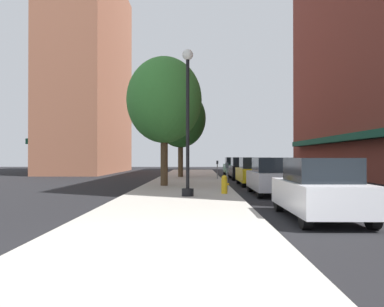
# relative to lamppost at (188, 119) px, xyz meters

# --- Properties ---
(ground_plane) EXTENTS (90.00, 90.00, 0.00)m
(ground_plane) POSITION_rel_lamppost_xyz_m (3.71, 8.72, -3.20)
(ground_plane) COLOR black
(sidewalk_slab) EXTENTS (4.80, 50.00, 0.12)m
(sidewalk_slab) POSITION_rel_lamppost_xyz_m (-0.29, 9.72, -3.14)
(sidewalk_slab) COLOR #A8A399
(sidewalk_slab) RESTS_ON ground
(building_far_background) EXTENTS (6.80, 18.00, 21.14)m
(building_far_background) POSITION_rel_lamppost_xyz_m (-11.30, 27.72, 7.34)
(building_far_background) COLOR #9E6047
(building_far_background) RESTS_ON ground
(lamppost) EXTENTS (0.48, 0.48, 5.90)m
(lamppost) POSITION_rel_lamppost_xyz_m (0.00, 0.00, 0.00)
(lamppost) COLOR black
(lamppost) RESTS_ON sidewalk_slab
(fire_hydrant) EXTENTS (0.33, 0.26, 0.79)m
(fire_hydrant) POSITION_rel_lamppost_xyz_m (1.54, 1.11, -2.68)
(fire_hydrant) COLOR gold
(fire_hydrant) RESTS_ON sidewalk_slab
(parking_meter_near) EXTENTS (0.14, 0.09, 1.31)m
(parking_meter_near) POSITION_rel_lamppost_xyz_m (1.76, 2.67, -2.25)
(parking_meter_near) COLOR slate
(parking_meter_near) RESTS_ON sidewalk_slab
(parking_meter_far) EXTENTS (0.14, 0.09, 1.31)m
(parking_meter_far) POSITION_rel_lamppost_xyz_m (1.76, 12.71, -2.25)
(parking_meter_far) COLOR slate
(parking_meter_far) RESTS_ON sidewalk_slab
(tree_near) EXTENTS (4.12, 4.12, 7.07)m
(tree_near) POSITION_rel_lamppost_xyz_m (-1.45, 6.00, 1.60)
(tree_near) COLOR #4C3823
(tree_near) RESTS_ON sidewalk_slab
(tree_mid) EXTENTS (3.98, 3.98, 6.89)m
(tree_mid) POSITION_rel_lamppost_xyz_m (-1.00, 15.90, 1.50)
(tree_mid) COLOR #4C3823
(tree_mid) RESTS_ON sidewalk_slab
(car_white) EXTENTS (1.80, 4.30, 1.66)m
(car_white) POSITION_rel_lamppost_xyz_m (3.71, -5.32, -2.39)
(car_white) COLOR black
(car_white) RESTS_ON ground
(car_silver) EXTENTS (1.80, 4.30, 1.66)m
(car_silver) POSITION_rel_lamppost_xyz_m (3.71, 1.82, -2.39)
(car_silver) COLOR black
(car_silver) RESTS_ON ground
(car_yellow) EXTENTS (1.80, 4.30, 1.66)m
(car_yellow) POSITION_rel_lamppost_xyz_m (3.71, 7.87, -2.39)
(car_yellow) COLOR black
(car_yellow) RESTS_ON ground
(car_black) EXTENTS (1.80, 4.30, 1.66)m
(car_black) POSITION_rel_lamppost_xyz_m (3.71, 14.53, -2.39)
(car_black) COLOR black
(car_black) RESTS_ON ground
(car_green) EXTENTS (1.80, 4.30, 1.66)m
(car_green) POSITION_rel_lamppost_xyz_m (3.71, 21.69, -2.39)
(car_green) COLOR black
(car_green) RESTS_ON ground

